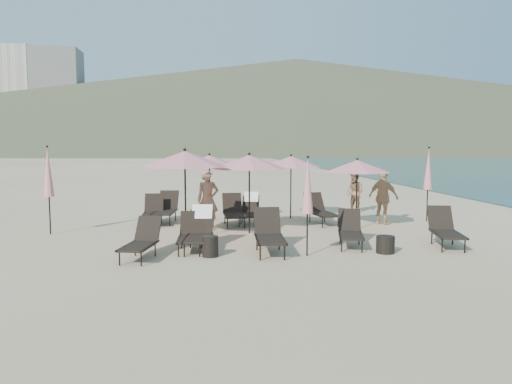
{
  "coord_description": "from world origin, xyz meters",
  "views": [
    {
      "loc": [
        -2.8,
        -12.19,
        2.66
      ],
      "look_at": [
        -0.94,
        3.5,
        1.1
      ],
      "focal_mm": 35.0,
      "sensor_mm": 36.0,
      "label": 1
    }
  ],
  "objects": [
    {
      "name": "umbrella_closed_2",
      "position": [
        -7.08,
        2.8,
        1.8
      ],
      "size": [
        0.3,
        0.3,
        2.59
      ],
      "color": "black",
      "rests_on": "ground"
    },
    {
      "name": "umbrella_open_0",
      "position": [
        -3.12,
        1.34,
        2.23
      ],
      "size": [
        2.34,
        2.34,
        2.52
      ],
      "color": "black",
      "rests_on": "ground"
    },
    {
      "name": "lounger_4",
      "position": [
        1.1,
        0.1,
        0.42
      ],
      "size": [
        0.96,
        1.66,
        0.9
      ],
      "rotation": [
        0.0,
        0.0,
        -0.25
      ],
      "color": "black",
      "rests_on": "ground"
    },
    {
      "name": "umbrella_closed_1",
      "position": [
        4.95,
        3.79,
        1.77
      ],
      "size": [
        0.3,
        0.3,
        2.54
      ],
      "color": "black",
      "rests_on": "ground"
    },
    {
      "name": "side_table_1",
      "position": [
        1.71,
        -0.77,
        0.21
      ],
      "size": [
        0.45,
        0.45,
        0.42
      ],
      "primitive_type": "cylinder",
      "color": "black",
      "rests_on": "ground"
    },
    {
      "name": "lounger_2",
      "position": [
        -2.75,
        0.19,
        0.5
      ],
      "size": [
        0.82,
        1.75,
        1.05
      ],
      "rotation": [
        0.0,
        0.0,
        -0.13
      ],
      "color": "black",
      "rests_on": "ground"
    },
    {
      "name": "lounger_8",
      "position": [
        -1.64,
        3.8,
        0.46
      ],
      "size": [
        0.68,
        1.72,
        0.98
      ],
      "rotation": [
        0.0,
        0.0,
        0.02
      ],
      "color": "black",
      "rests_on": "ground"
    },
    {
      "name": "lounger_0",
      "position": [
        -4.09,
        -0.63,
        0.42
      ],
      "size": [
        0.93,
        1.65,
        0.89
      ],
      "rotation": [
        0.0,
        0.0,
        -0.23
      ],
      "color": "black",
      "rests_on": "ground"
    },
    {
      "name": "volcanic_headland",
      "position": [
        71.37,
        302.62,
        26.49
      ],
      "size": [
        690.0,
        690.0,
        55.0
      ],
      "color": "brown",
      "rests_on": "ground"
    },
    {
      "name": "umbrella_open_1",
      "position": [
        -1.29,
        2.25,
        2.11
      ],
      "size": [
        2.21,
        2.21,
        2.38
      ],
      "color": "black",
      "rests_on": "ground"
    },
    {
      "name": "side_table_0",
      "position": [
        -2.51,
        -0.66,
        0.25
      ],
      "size": [
        0.38,
        0.38,
        0.49
      ],
      "primitive_type": "cylinder",
      "color": "black",
      "rests_on": "ground"
    },
    {
      "name": "umbrella_open_3",
      "position": [
        -2.38,
        4.78,
        2.05
      ],
      "size": [
        2.15,
        2.15,
        2.32
      ],
      "color": "black",
      "rests_on": "ground"
    },
    {
      "name": "umbrella_open_2",
      "position": [
        2.04,
        2.49,
        1.95
      ],
      "size": [
        2.05,
        2.05,
        2.21
      ],
      "color": "black",
      "rests_on": "ground"
    },
    {
      "name": "beachgoer_c",
      "position": [
        3.23,
        3.36,
        0.9
      ],
      "size": [
        0.99,
        1.1,
        1.79
      ],
      "primitive_type": "imported",
      "rotation": [
        0.0,
        0.0,
        2.23
      ],
      "color": "tan",
      "rests_on": "ground"
    },
    {
      "name": "umbrella_closed_0",
      "position": [
        -0.24,
        -0.84,
        1.65
      ],
      "size": [
        0.28,
        0.28,
        2.37
      ],
      "color": "black",
      "rests_on": "ground"
    },
    {
      "name": "lounger_6",
      "position": [
        -4.25,
        4.24,
        0.45
      ],
      "size": [
        0.64,
        1.66,
        0.95
      ],
      "rotation": [
        0.0,
        0.0,
        0.0
      ],
      "color": "black",
      "rests_on": "ground"
    },
    {
      "name": "hotel_skyline",
      "position": [
        -93.62,
        271.21,
        24.18
      ],
      "size": [
        109.0,
        82.0,
        55.0
      ],
      "color": "beige",
      "rests_on": "ground"
    },
    {
      "name": "beachgoer_b",
      "position": [
        3.19,
        6.19,
        0.78
      ],
      "size": [
        0.91,
        0.96,
        1.56
      ],
      "primitive_type": "imported",
      "rotation": [
        0.0,
        0.0,
        -0.97
      ],
      "color": "#8B6448",
      "rests_on": "ground"
    },
    {
      "name": "lounger_1",
      "position": [
        -2.97,
        0.1,
        0.42
      ],
      "size": [
        0.67,
        1.59,
        0.9
      ],
      "rotation": [
        0.0,
        0.0,
        -0.05
      ],
      "color": "black",
      "rests_on": "ground"
    },
    {
      "name": "umbrella_open_4",
      "position": [
        0.47,
        5.02,
        2.0
      ],
      "size": [
        2.11,
        2.11,
        2.27
      ],
      "color": "black",
      "rests_on": "ground"
    },
    {
      "name": "beachgoer_a",
      "position": [
        -2.49,
        2.93,
        0.92
      ],
      "size": [
        0.74,
        0.55,
        1.85
      ],
      "primitive_type": "imported",
      "rotation": [
        0.0,
        0.0,
        0.18
      ],
      "color": "#9E6E56",
      "rests_on": "ground"
    },
    {
      "name": "lounger_5",
      "position": [
        3.53,
        -0.18,
        0.45
      ],
      "size": [
        1.01,
        1.79,
        0.97
      ],
      "rotation": [
        0.0,
        0.0,
        -0.23
      ],
      "color": "black",
      "rests_on": "ground"
    },
    {
      "name": "lounger_9",
      "position": [
        -1.08,
        4.16,
        0.47
      ],
      "size": [
        0.89,
        1.67,
        0.99
      ],
      "rotation": [
        0.0,
        0.0,
        -0.21
      ],
      "color": "black",
      "rests_on": "ground"
    },
    {
      "name": "lounger_7",
      "position": [
        -3.86,
        4.68,
        0.47
      ],
      "size": [
        0.88,
        1.82,
        1.01
      ],
      "rotation": [
        0.0,
        0.0,
        -0.13
      ],
      "color": "black",
      "rests_on": "ground"
    },
    {
      "name": "lounger_10",
      "position": [
        1.23,
        3.72,
        0.46
      ],
      "size": [
        0.9,
        1.78,
        0.98
      ],
      "rotation": [
        0.0,
        0.0,
        0.16
      ],
      "color": "black",
      "rests_on": "ground"
    },
    {
      "name": "lounger_3",
      "position": [
        -1.08,
        -0.37,
        0.48
      ],
      "size": [
        0.77,
        1.8,
        1.02
      ],
      "rotation": [
        0.0,
        0.0,
        -0.05
      ],
      "color": "black",
      "rests_on": "ground"
    },
    {
      "name": "ground",
      "position": [
        0.0,
        0.0,
        0.0
      ],
      "size": [
        800.0,
        800.0,
        0.0
      ],
      "primitive_type": "plane",
      "color": "#D6BA8C",
      "rests_on": "ground"
    }
  ]
}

